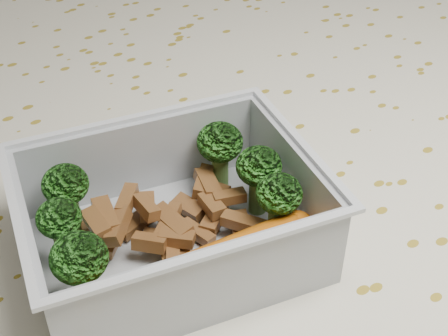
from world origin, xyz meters
TOP-DOWN VIEW (x-y plane):
  - dining_table at (0.00, 0.00)m, footprint 1.40×0.90m
  - tablecloth at (0.00, 0.00)m, footprint 1.46×0.96m
  - lunch_container at (-0.06, -0.02)m, footprint 0.22×0.19m
  - broccoli_florets at (-0.05, -0.01)m, footprint 0.16×0.12m
  - meat_pile at (-0.05, -0.01)m, footprint 0.11×0.09m
  - sausage at (-0.07, -0.06)m, footprint 0.16×0.05m

SIDE VIEW (x-z plane):
  - dining_table at x=0.00m, z-range 0.29..1.04m
  - tablecloth at x=0.00m, z-range 0.62..0.81m
  - meat_pile at x=-0.05m, z-range 0.76..0.79m
  - sausage at x=-0.07m, z-range 0.77..0.79m
  - lunch_container at x=-0.06m, z-range 0.75..0.81m
  - broccoli_florets at x=-0.05m, z-range 0.77..0.82m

